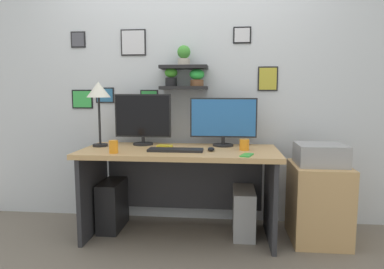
# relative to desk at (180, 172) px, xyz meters

# --- Properties ---
(ground_plane) EXTENTS (8.00, 8.00, 0.00)m
(ground_plane) POSITION_rel_desk_xyz_m (0.00, -0.05, -0.54)
(ground_plane) COLOR #70665B
(back_wall_assembly) EXTENTS (4.40, 0.24, 2.70)m
(back_wall_assembly) POSITION_rel_desk_xyz_m (-0.00, 0.38, 0.81)
(back_wall_assembly) COLOR silver
(back_wall_assembly) RESTS_ON ground
(desk) EXTENTS (1.63, 0.68, 0.75)m
(desk) POSITION_rel_desk_xyz_m (0.00, 0.00, 0.00)
(desk) COLOR tan
(desk) RESTS_ON ground
(monitor_left) EXTENTS (0.51, 0.18, 0.45)m
(monitor_left) POSITION_rel_desk_xyz_m (-0.36, 0.16, 0.45)
(monitor_left) COLOR black
(monitor_left) RESTS_ON desk
(monitor_right) EXTENTS (0.58, 0.18, 0.42)m
(monitor_right) POSITION_rel_desk_xyz_m (0.36, 0.16, 0.44)
(monitor_right) COLOR black
(monitor_right) RESTS_ON desk
(keyboard) EXTENTS (0.44, 0.14, 0.02)m
(keyboard) POSITION_rel_desk_xyz_m (-0.02, -0.15, 0.22)
(keyboard) COLOR black
(keyboard) RESTS_ON desk
(computer_mouse) EXTENTS (0.06, 0.09, 0.03)m
(computer_mouse) POSITION_rel_desk_xyz_m (0.27, -0.11, 0.22)
(computer_mouse) COLOR black
(computer_mouse) RESTS_ON desk
(desk_lamp) EXTENTS (0.20, 0.20, 0.56)m
(desk_lamp) POSITION_rel_desk_xyz_m (-0.71, 0.03, 0.67)
(desk_lamp) COLOR black
(desk_lamp) RESTS_ON desk
(cell_phone) EXTENTS (0.11, 0.16, 0.01)m
(cell_phone) POSITION_rel_desk_xyz_m (0.54, -0.29, 0.21)
(cell_phone) COLOR green
(cell_phone) RESTS_ON desk
(coffee_mug) EXTENTS (0.08, 0.08, 0.09)m
(coffee_mug) POSITION_rel_desk_xyz_m (0.53, -0.04, 0.25)
(coffee_mug) COLOR orange
(coffee_mug) RESTS_ON desk
(pen_cup) EXTENTS (0.07, 0.07, 0.10)m
(pen_cup) POSITION_rel_desk_xyz_m (-0.49, -0.28, 0.26)
(pen_cup) COLOR orange
(pen_cup) RESTS_ON desk
(scissors_tray) EXTENTS (0.13, 0.10, 0.02)m
(scissors_tray) POSITION_rel_desk_xyz_m (-0.14, 0.01, 0.22)
(scissors_tray) COLOR yellow
(scissors_tray) RESTS_ON desk
(drawer_cabinet) EXTENTS (0.44, 0.50, 0.64)m
(drawer_cabinet) POSITION_rel_desk_xyz_m (1.15, -0.02, -0.22)
(drawer_cabinet) COLOR tan
(drawer_cabinet) RESTS_ON ground
(printer) EXTENTS (0.38, 0.34, 0.17)m
(printer) POSITION_rel_desk_xyz_m (1.15, -0.02, 0.18)
(printer) COLOR #9E9EA3
(printer) RESTS_ON drawer_cabinet
(computer_tower_left) EXTENTS (0.18, 0.40, 0.43)m
(computer_tower_left) POSITION_rel_desk_xyz_m (-0.62, 0.05, -0.32)
(computer_tower_left) COLOR black
(computer_tower_left) RESTS_ON ground
(computer_tower_right) EXTENTS (0.18, 0.40, 0.40)m
(computer_tower_right) POSITION_rel_desk_xyz_m (0.54, 0.02, -0.34)
(computer_tower_right) COLOR #99999E
(computer_tower_right) RESTS_ON ground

